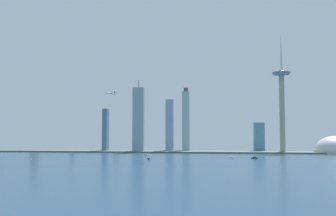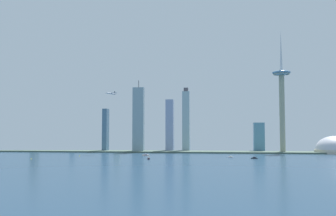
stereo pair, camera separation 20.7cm
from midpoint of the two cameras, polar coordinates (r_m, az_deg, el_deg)
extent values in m
plane|color=navy|center=(538.88, -6.30, -8.83)|extent=(6000.00, 6000.00, 0.00)
cube|color=#506556|center=(953.62, -0.08, -6.54)|extent=(997.51, 72.90, 3.60)
cylinder|color=#9CA086|center=(961.19, 16.68, -0.65)|extent=(12.74, 12.74, 194.99)
ellipsoid|color=#5984A9|center=(971.15, 16.57, 5.10)|extent=(43.78, 43.78, 10.93)
torus|color=#9CA086|center=(970.58, 16.58, 4.87)|extent=(39.40, 39.40, 2.19)
cone|color=silver|center=(981.02, 16.51, 8.28)|extent=(6.37, 6.37, 99.16)
cylinder|color=beige|center=(981.87, 23.70, -5.97)|extent=(92.99, 92.99, 9.61)
ellipsoid|color=silver|center=(981.67, 23.69, -5.69)|extent=(88.34, 88.34, 63.49)
cube|color=slate|center=(1121.41, -19.28, -3.69)|extent=(14.82, 24.48, 90.66)
cube|color=#645159|center=(1122.46, -19.22, -1.10)|extent=(8.89, 14.69, 11.05)
cube|color=#859FA9|center=(962.57, -4.44, -1.76)|extent=(27.86, 15.44, 162.91)
cylinder|color=#4C4C51|center=(969.99, -4.42, 3.59)|extent=(1.60, 1.60, 18.07)
cube|color=#98B4BD|center=(995.05, 2.72, -2.02)|extent=(18.71, 23.66, 156.45)
cube|color=#544D55|center=(1001.07, 2.71, 2.74)|extent=(11.23, 14.19, 9.78)
cube|color=beige|center=(1066.12, -7.61, -4.79)|extent=(16.29, 14.33, 56.66)
cube|color=#605D58|center=(1066.01, -7.60, -3.13)|extent=(9.77, 8.60, 5.11)
cube|color=slate|center=(1001.19, -9.32, -3.29)|extent=(12.16, 23.39, 110.80)
cube|color=#8F9EC4|center=(986.43, 0.27, -2.65)|extent=(19.47, 24.17, 134.40)
cube|color=slate|center=(1125.32, -14.09, -5.07)|extent=(12.97, 13.91, 40.39)
cube|color=#4D5263|center=(1125.00, -14.07, -3.87)|extent=(7.78, 8.35, 6.85)
cube|color=#578CA7|center=(1006.10, 13.42, -4.27)|extent=(26.86, 27.69, 74.63)
cube|color=black|center=(705.89, -2.91, -7.56)|extent=(5.85, 15.58, 2.19)
cube|color=silver|center=(705.75, -2.91, -7.39)|extent=(3.58, 6.99, 2.08)
cylinder|color=silver|center=(705.49, -2.91, -7.03)|extent=(0.24, 0.24, 6.78)
cube|color=white|center=(758.76, 9.31, -7.28)|extent=(10.88, 5.58, 1.58)
cube|color=silver|center=(758.67, 9.31, -7.15)|extent=(4.95, 3.49, 1.64)
cube|color=black|center=(737.08, 12.74, -7.33)|extent=(12.47, 7.76, 1.71)
cube|color=#2F2E37|center=(736.97, 12.74, -7.20)|extent=(5.84, 4.40, 1.80)
cylinder|color=silver|center=(736.73, 12.73, -6.87)|extent=(0.24, 0.24, 6.58)
cube|color=beige|center=(811.90, -3.34, -7.07)|extent=(16.06, 7.84, 2.07)
cube|color=#A098B2|center=(811.79, -3.34, -6.93)|extent=(7.33, 4.63, 1.98)
cone|color=yellow|center=(752.51, -19.79, -7.12)|extent=(1.99, 1.99, 2.01)
cone|color=yellow|center=(815.30, -13.08, -6.95)|extent=(1.95, 1.95, 2.51)
cylinder|color=silver|center=(904.67, -8.48, 2.15)|extent=(14.03, 29.72, 3.15)
sphere|color=silver|center=(892.62, -9.08, 2.24)|extent=(3.15, 3.15, 3.15)
cube|color=silver|center=(904.82, -8.48, 2.24)|extent=(31.86, 15.62, 0.50)
cube|color=silver|center=(914.92, -7.99, 2.11)|extent=(11.67, 6.81, 0.40)
cube|color=#2D333D|center=(915.30, -7.99, 2.34)|extent=(1.51, 2.87, 5.00)
camera|label=1|loc=(0.10, -90.01, 0.00)|focal=40.80mm
camera|label=2|loc=(0.10, 89.99, 0.00)|focal=40.80mm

